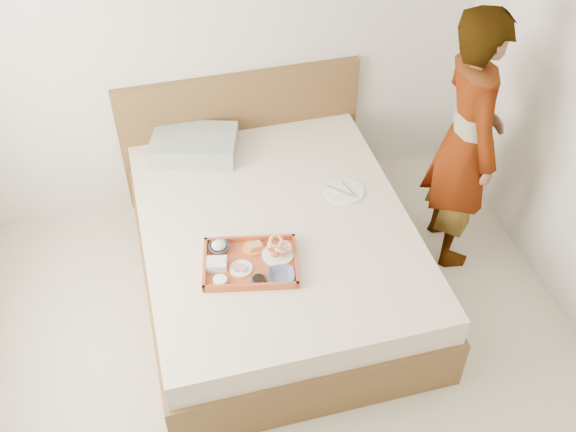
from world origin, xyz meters
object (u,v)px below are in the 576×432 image
at_px(tray, 250,263).
at_px(dinner_plate, 344,191).
at_px(bed, 276,252).
at_px(person, 466,142).

bearing_deg(tray, dinner_plate, 44.96).
distance_m(tray, dinner_plate, 0.83).
bearing_deg(tray, bed, 66.24).
bearing_deg(bed, tray, -125.32).
relative_size(bed, person, 1.17).
height_order(dinner_plate, person, person).
xyz_separation_m(tray, dinner_plate, (0.69, 0.46, -0.02)).
bearing_deg(bed, dinner_plate, 17.37).
xyz_separation_m(dinner_plate, person, (0.70, -0.11, 0.32)).
height_order(tray, person, person).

